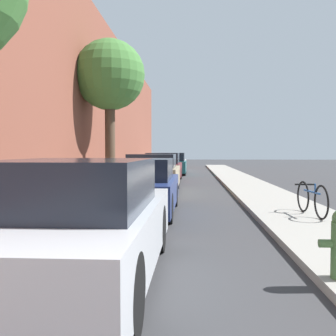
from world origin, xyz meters
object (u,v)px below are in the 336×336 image
parked_car_champagne (153,174)px  parked_car_white (175,162)px  parked_car_maroon (163,168)px  bicycle (312,199)px  street_tree_far (110,76)px  parked_car_silver (79,224)px  parked_car_navy (139,187)px  parked_car_teal (172,164)px

parked_car_champagne → parked_car_white: 16.19m
parked_car_maroon → bicycle: 11.90m
street_tree_far → parked_car_silver: bearing=-79.6°
parked_car_champagne → street_tree_far: street_tree_far is taller
parked_car_navy → parked_car_teal: (-0.06, 16.09, 0.04)m
parked_car_white → street_tree_far: (-1.95, -15.04, 3.88)m
parked_car_navy → parked_car_maroon: 10.45m
parked_car_silver → parked_car_teal: (-0.04, 21.02, -0.00)m
parked_car_navy → parked_car_teal: 16.09m
parked_car_teal → parked_car_white: bearing=90.5°
parked_car_champagne → street_tree_far: bearing=148.5°
parked_car_maroon → parked_car_white: parked_car_maroon is taller
parked_car_navy → street_tree_far: bearing=108.4°
street_tree_far → parked_car_champagne: bearing=-31.5°
parked_car_champagne → parked_car_maroon: parked_car_maroon is taller
parked_car_champagne → street_tree_far: size_ratio=0.70×
bicycle → parked_car_white: bearing=96.1°
parked_car_navy → street_tree_far: street_tree_far is taller
parked_car_teal → street_tree_far: size_ratio=0.67×
parked_car_silver → parked_car_navy: bearing=89.8°
street_tree_far → bicycle: (5.94, -6.91, -4.06)m
parked_car_navy → parked_car_white: bearing=90.3°
parked_car_silver → parked_car_white: bearing=90.2°
parked_car_silver → parked_car_teal: 21.02m
parked_car_maroon → street_tree_far: bearing=-113.5°
parked_car_silver → parked_car_maroon: bearing=90.7°
parked_car_silver → parked_car_navy: size_ratio=1.06×
parked_car_teal → parked_car_navy: bearing=-89.8°
parked_car_maroon → parked_car_champagne: bearing=-89.9°
bicycle → parked_car_champagne: bearing=121.1°
parked_car_silver → parked_car_navy: 4.93m
parked_car_champagne → parked_car_white: bearing=89.7°
parked_car_champagne → parked_car_teal: parked_car_teal is taller
parked_car_navy → street_tree_far: (-2.05, 6.18, 3.91)m
street_tree_far → bicycle: street_tree_far is taller
parked_car_maroon → parked_car_white: (0.10, 10.78, -0.02)m
parked_car_maroon → parked_car_silver: bearing=-89.3°
parked_car_teal → street_tree_far: (-1.99, -9.91, 3.87)m
parked_car_navy → bicycle: 3.96m
parked_car_silver → parked_car_champagne: bearing=91.0°
parked_car_maroon → bicycle: size_ratio=2.60×
parked_car_champagne → parked_car_teal: size_ratio=1.05×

